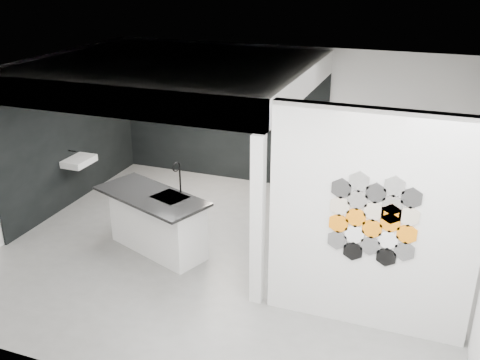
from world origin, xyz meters
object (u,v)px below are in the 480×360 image
kettle (265,119)px  utensil_cup (180,111)px  kitchen_island (157,221)px  glass_vase (288,121)px  bottle_dark (202,112)px  stockpot (177,109)px  glass_bowl (288,122)px  wall_basin (79,161)px  partition_panel (371,224)px

kettle → utensil_cup: 1.85m
kitchen_island → glass_vase: bearing=89.6°
kitchen_island → bottle_dark: bearing=122.0°
stockpot → glass_bowl: stockpot is taller
kitchen_island → glass_vase: size_ratio=13.53×
stockpot → bottle_dark: (0.56, 0.00, 0.01)m
wall_basin → kettle: size_ratio=3.60×
stockpot → glass_bowl: 2.38m
stockpot → utensil_cup: 0.07m
glass_vase → partition_panel: bearing=-61.8°
partition_panel → kettle: partition_panel is taller
glass_vase → bottle_dark: bearing=180.0°
glass_bowl → bottle_dark: (-1.83, 0.00, 0.03)m
wall_basin → kitchen_island: 2.43m
glass_bowl → glass_vase: glass_vase is taller
glass_bowl → glass_vase: bearing=0.0°
partition_panel → glass_bowl: (-2.08, 3.87, -0.02)m
partition_panel → bottle_dark: 5.49m
stockpot → kettle: bearing=0.0°
glass_bowl → utensil_cup: glass_bowl is taller
kitchen_island → bottle_dark: kitchen_island is taller
wall_basin → stockpot: bearing=64.0°
wall_basin → glass_vase: (3.39, 2.07, 0.54)m
glass_bowl → utensil_cup: (-2.32, 0.00, -0.01)m
wall_basin → kitchen_island: (2.16, -1.05, -0.35)m
partition_panel → kitchen_island: size_ratio=1.39×
glass_vase → kitchen_island: bearing=-111.5°
kettle → utensil_cup: (-1.85, 0.00, -0.02)m
kitchen_island → stockpot: bearing=131.4°
partition_panel → kitchen_island: (-3.30, 0.75, -0.90)m
partition_panel → bottle_dark: partition_panel is taller
partition_panel → kitchen_island: bearing=167.3°
glass_bowl → utensil_cup: size_ratio=1.61×
partition_panel → kettle: (-2.55, 3.87, -0.01)m
kitchen_island → glass_bowl: (1.23, 3.12, 0.87)m
kettle → glass_vase: 0.47m
utensil_cup → wall_basin: bearing=-117.4°
kitchen_island → kettle: (0.76, 3.12, 0.89)m
stockpot → kitchen_island: bearing=-69.7°
stockpot → bottle_dark: bottle_dark is taller
stockpot → utensil_cup: bearing=0.0°
bottle_dark → kettle: bearing=0.0°
stockpot → kettle: size_ratio=1.16×
partition_panel → stockpot: bearing=139.1°
wall_basin → utensil_cup: utensil_cup is taller
utensil_cup → kitchen_island: bearing=-70.7°
kettle → partition_panel: bearing=-40.5°
glass_vase → stockpot: bearing=180.0°
partition_panel → glass_bowl: bearing=118.2°
partition_panel → wall_basin: (-5.46, 1.80, -0.55)m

